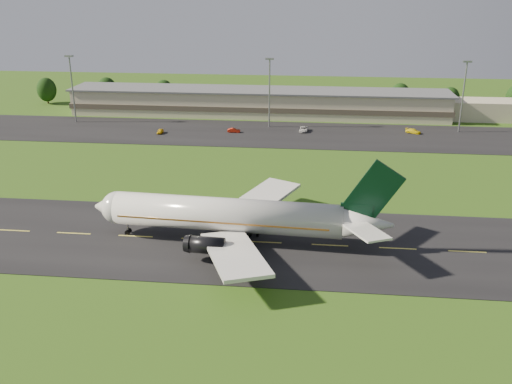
# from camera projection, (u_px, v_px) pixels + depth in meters

# --- Properties ---
(ground) EXTENTS (360.00, 360.00, 0.00)m
(ground) POSITION_uv_depth(u_px,v_px,m) (199.00, 240.00, 96.26)
(ground) COLOR #294812
(ground) RESTS_ON ground
(taxiway) EXTENTS (220.00, 30.00, 0.10)m
(taxiway) POSITION_uv_depth(u_px,v_px,m) (199.00, 239.00, 96.24)
(taxiway) COLOR black
(taxiway) RESTS_ON ground
(apron) EXTENTS (260.00, 30.00, 0.10)m
(apron) POSITION_uv_depth(u_px,v_px,m) (249.00, 133.00, 163.36)
(apron) COLOR black
(apron) RESTS_ON ground
(airliner) EXTENTS (51.30, 42.11, 15.57)m
(airliner) POSITION_uv_depth(u_px,v_px,m) (232.00, 216.00, 94.02)
(airliner) COLOR silver
(airliner) RESTS_ON ground
(terminal) EXTENTS (145.00, 16.00, 8.40)m
(terminal) POSITION_uv_depth(u_px,v_px,m) (278.00, 103.00, 183.88)
(terminal) COLOR #C3B595
(terminal) RESTS_ON ground
(light_mast_west) EXTENTS (2.40, 1.20, 20.35)m
(light_mast_west) POSITION_uv_depth(u_px,v_px,m) (72.00, 81.00, 171.97)
(light_mast_west) COLOR gray
(light_mast_west) RESTS_ON ground
(light_mast_centre) EXTENTS (2.40, 1.20, 20.35)m
(light_mast_centre) POSITION_uv_depth(u_px,v_px,m) (269.00, 84.00, 165.90)
(light_mast_centre) COLOR gray
(light_mast_centre) RESTS_ON ground
(light_mast_east) EXTENTS (2.40, 1.20, 20.35)m
(light_mast_east) POSITION_uv_depth(u_px,v_px,m) (464.00, 88.00, 160.34)
(light_mast_east) COLOR gray
(light_mast_east) RESTS_ON ground
(tree_line) EXTENTS (196.14, 8.23, 10.18)m
(tree_line) POSITION_uv_depth(u_px,v_px,m) (361.00, 95.00, 190.87)
(tree_line) COLOR black
(tree_line) RESTS_ON ground
(service_vehicle_a) EXTENTS (1.54, 3.62, 1.22)m
(service_vehicle_a) POSITION_uv_depth(u_px,v_px,m) (160.00, 131.00, 162.87)
(service_vehicle_a) COLOR gold
(service_vehicle_a) RESTS_ON apron
(service_vehicle_b) EXTENTS (3.72, 1.38, 1.21)m
(service_vehicle_b) POSITION_uv_depth(u_px,v_px,m) (234.00, 130.00, 163.85)
(service_vehicle_b) COLOR #A01A0A
(service_vehicle_b) RESTS_ON apron
(service_vehicle_c) EXTENTS (2.48, 4.97, 1.35)m
(service_vehicle_c) POSITION_uv_depth(u_px,v_px,m) (304.00, 129.00, 164.90)
(service_vehicle_c) COLOR beige
(service_vehicle_c) RESTS_ON apron
(service_vehicle_d) EXTENTS (4.72, 3.65, 1.28)m
(service_vehicle_d) POSITION_uv_depth(u_px,v_px,m) (413.00, 131.00, 162.89)
(service_vehicle_d) COLOR yellow
(service_vehicle_d) RESTS_ON apron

